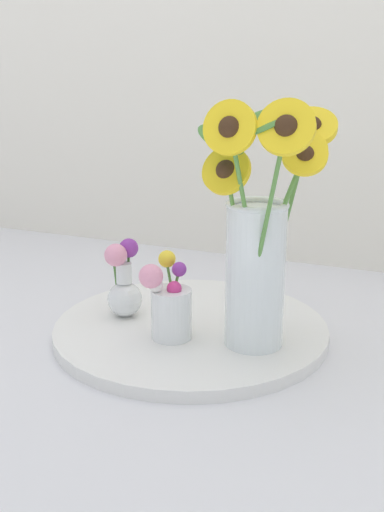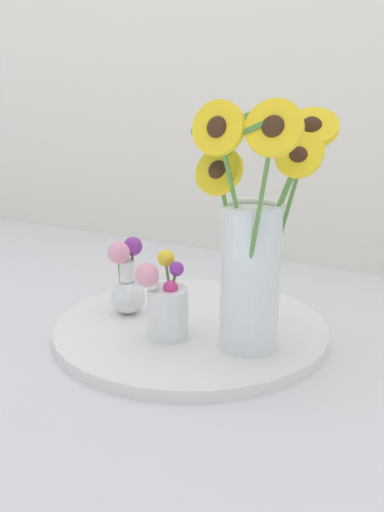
{
  "view_description": "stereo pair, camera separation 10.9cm",
  "coord_description": "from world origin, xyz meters",
  "px_view_note": "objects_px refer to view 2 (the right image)",
  "views": [
    {
      "loc": [
        0.41,
        -0.93,
        0.47
      ],
      "look_at": [
        0.0,
        0.04,
        0.16
      ],
      "focal_mm": 42.0,
      "sensor_mm": 36.0,
      "label": 1
    },
    {
      "loc": [
        0.51,
        -0.88,
        0.47
      ],
      "look_at": [
        0.0,
        0.04,
        0.16
      ],
      "focal_mm": 42.0,
      "sensor_mm": 36.0,
      "label": 2
    }
  ],
  "objects_px": {
    "serving_tray": "(192,329)",
    "mason_jar_sunflowers": "(253,246)",
    "vase_bulb_right": "(127,281)",
    "vase_small_center": "(165,303)"
  },
  "relations": [
    {
      "from": "serving_tray",
      "to": "vase_bulb_right",
      "type": "height_order",
      "value": "vase_bulb_right"
    },
    {
      "from": "vase_bulb_right",
      "to": "vase_small_center",
      "type": "bearing_deg",
      "value": -25.37
    },
    {
      "from": "mason_jar_sunflowers",
      "to": "vase_bulb_right",
      "type": "relative_size",
      "value": 2.82
    },
    {
      "from": "serving_tray",
      "to": "vase_bulb_right",
      "type": "relative_size",
      "value": 3.4
    },
    {
      "from": "mason_jar_sunflowers",
      "to": "vase_small_center",
      "type": "distance_m",
      "value": 0.2
    },
    {
      "from": "vase_bulb_right",
      "to": "serving_tray",
      "type": "bearing_deg",
      "value": 5.35
    },
    {
      "from": "serving_tray",
      "to": "mason_jar_sunflowers",
      "type": "distance_m",
      "value": 0.24
    },
    {
      "from": "serving_tray",
      "to": "vase_small_center",
      "type": "distance_m",
      "value": 0.11
    },
    {
      "from": "serving_tray",
      "to": "mason_jar_sunflowers",
      "type": "height_order",
      "value": "mason_jar_sunflowers"
    },
    {
      "from": "mason_jar_sunflowers",
      "to": "vase_bulb_right",
      "type": "distance_m",
      "value": 0.3
    }
  ]
}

